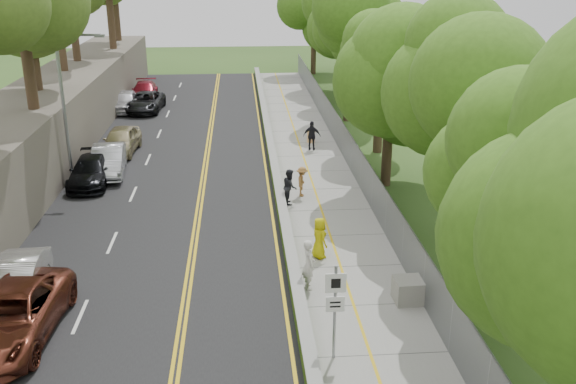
% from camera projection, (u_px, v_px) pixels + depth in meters
% --- Properties ---
extents(ground, '(140.00, 140.00, 0.00)m').
position_uv_depth(ground, '(291.00, 309.00, 22.29)').
color(ground, '#33511E').
rests_on(ground, ground).
extents(road, '(11.20, 66.00, 0.04)m').
position_uv_depth(road, '(174.00, 175.00, 35.94)').
color(road, black).
rests_on(road, ground).
extents(sidewalk, '(4.20, 66.00, 0.05)m').
position_uv_depth(sidewalk, '(314.00, 171.00, 36.51)').
color(sidewalk, gray).
rests_on(sidewalk, ground).
extents(jersey_barrier, '(0.42, 66.00, 0.60)m').
position_uv_depth(jersey_barrier, '(274.00, 168.00, 36.25)').
color(jersey_barrier, '#71E01A').
rests_on(jersey_barrier, ground).
extents(rock_embankment, '(5.00, 66.00, 4.00)m').
position_uv_depth(rock_embankment, '(20.00, 144.00, 34.67)').
color(rock_embankment, '#595147').
rests_on(rock_embankment, ground).
extents(chainlink_fence, '(0.04, 66.00, 2.00)m').
position_uv_depth(chainlink_fence, '(351.00, 154.00, 36.32)').
color(chainlink_fence, slate).
rests_on(chainlink_fence, ground).
extents(trees_fenceside, '(7.00, 66.00, 14.00)m').
position_uv_depth(trees_fenceside, '(399.00, 46.00, 34.42)').
color(trees_fenceside, '#497E1F').
rests_on(trees_fenceside, ground).
extents(streetlight, '(2.52, 0.22, 8.00)m').
position_uv_depth(streetlight, '(67.00, 99.00, 33.05)').
color(streetlight, gray).
rests_on(streetlight, ground).
extents(signpost, '(0.62, 0.09, 3.10)m').
position_uv_depth(signpost, '(335.00, 302.00, 18.87)').
color(signpost, gray).
rests_on(signpost, sidewalk).
extents(construction_barrel, '(0.53, 0.53, 0.87)m').
position_uv_depth(construction_barrel, '(311.00, 136.00, 42.03)').
color(construction_barrel, orange).
rests_on(construction_barrel, sidewalk).
extents(concrete_block, '(1.31, 1.00, 0.85)m').
position_uv_depth(concrete_block, '(412.00, 290.00, 22.60)').
color(concrete_block, slate).
rests_on(concrete_block, sidewalk).
extents(car_1, '(1.92, 4.78, 1.54)m').
position_uv_depth(car_1, '(14.00, 284.00, 22.31)').
color(car_1, silver).
rests_on(car_1, road).
extents(car_2, '(3.04, 6.00, 1.62)m').
position_uv_depth(car_2, '(11.00, 316.00, 20.26)').
color(car_2, maroon).
rests_on(car_2, road).
extents(car_3, '(2.22, 4.97, 1.42)m').
position_uv_depth(car_3, '(91.00, 171.00, 34.27)').
color(car_3, black).
rests_on(car_3, road).
extents(car_4, '(2.20, 4.82, 1.60)m').
position_uv_depth(car_4, '(121.00, 140.00, 39.68)').
color(car_4, tan).
rests_on(car_4, road).
extents(car_5, '(2.13, 4.97, 1.59)m').
position_uv_depth(car_5, '(108.00, 160.00, 35.77)').
color(car_5, '#B3B4BA').
rests_on(car_5, road).
extents(car_6, '(2.79, 5.45, 1.47)m').
position_uv_depth(car_6, '(145.00, 102.00, 50.45)').
color(car_6, black).
rests_on(car_6, road).
extents(car_7, '(2.34, 5.13, 1.46)m').
position_uv_depth(car_7, '(145.00, 91.00, 54.70)').
color(car_7, maroon).
rests_on(car_7, road).
extents(car_8, '(2.29, 4.82, 1.59)m').
position_uv_depth(car_8, '(125.00, 101.00, 50.47)').
color(car_8, silver).
rests_on(car_8, road).
extents(painter_0, '(0.84, 0.98, 1.70)m').
position_uv_depth(painter_0, '(319.00, 238.00, 25.75)').
color(painter_0, '#BEB409').
rests_on(painter_0, sidewalk).
extents(painter_1, '(0.57, 0.76, 1.92)m').
position_uv_depth(painter_1, '(309.00, 264.00, 23.30)').
color(painter_1, silver).
rests_on(painter_1, sidewalk).
extents(painter_2, '(0.66, 0.85, 1.75)m').
position_uv_depth(painter_2, '(290.00, 187.00, 31.44)').
color(painter_2, black).
rests_on(painter_2, sidewalk).
extents(painter_3, '(0.74, 1.08, 1.54)m').
position_uv_depth(painter_3, '(302.00, 182.00, 32.45)').
color(painter_3, '#9F6A35').
rests_on(painter_3, sidewalk).
extents(person_far, '(1.16, 0.68, 1.86)m').
position_uv_depth(person_far, '(312.00, 136.00, 40.17)').
color(person_far, black).
rests_on(person_far, sidewalk).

